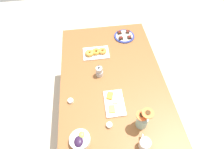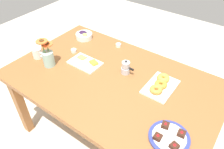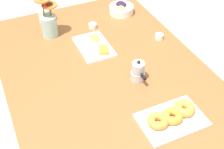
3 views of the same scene
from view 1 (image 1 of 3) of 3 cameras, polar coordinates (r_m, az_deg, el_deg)
name	(u,v)px [view 1 (image 1 of 3)]	position (r m, az deg, el deg)	size (l,w,h in m)	color
ground_plane	(112,111)	(2.35, 0.00, -11.75)	(6.00, 6.00, 0.00)	beige
dining_table	(112,82)	(1.78, 0.00, -2.47)	(1.60, 1.00, 0.74)	brown
coffee_mug	(145,144)	(1.40, 10.64, -21.35)	(0.12, 0.08, 0.09)	white
grape_bowl	(80,140)	(1.42, -10.43, -20.24)	(0.16, 0.16, 0.07)	white
cheese_platter	(114,103)	(1.55, 0.67, -9.13)	(0.26, 0.17, 0.03)	white
croissant_platter	(96,52)	(1.91, -5.32, 7.17)	(0.19, 0.28, 0.05)	white
jam_cup_honey	(71,101)	(1.59, -13.35, -8.35)	(0.05, 0.05, 0.03)	white
jam_cup_berry	(109,125)	(1.45, -0.87, -16.17)	(0.05, 0.05, 0.03)	white
dessert_plate	(124,36)	(2.13, 4.03, 12.41)	(0.24, 0.24, 0.05)	navy
flower_vase	(142,120)	(1.42, 9.89, -14.53)	(0.10, 0.13, 0.24)	#99C1B7
moka_pot	(99,72)	(1.69, -4.18, 0.93)	(0.11, 0.07, 0.12)	#B7B7BC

